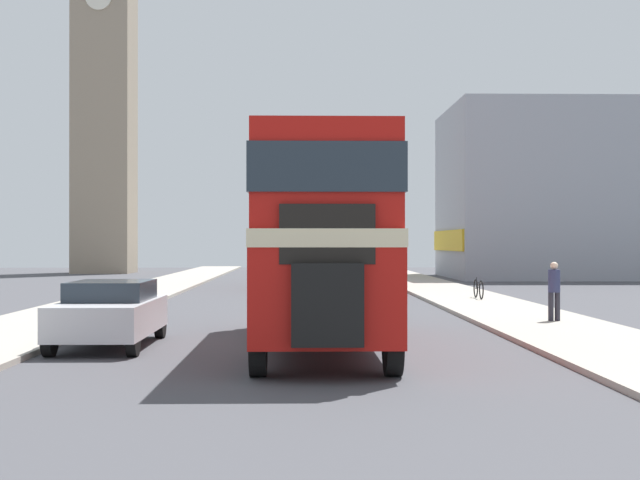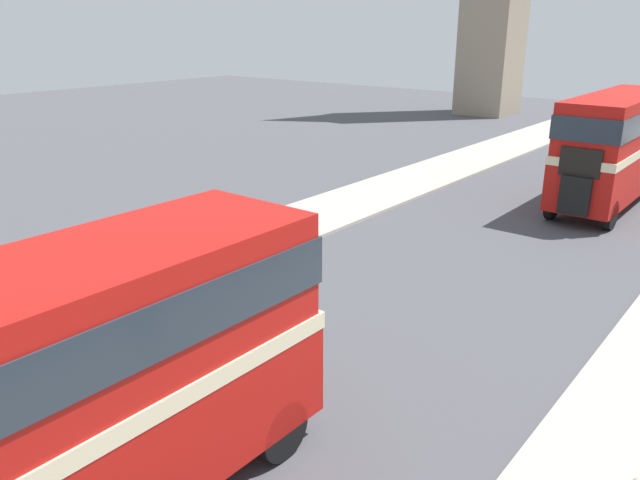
% 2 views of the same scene
% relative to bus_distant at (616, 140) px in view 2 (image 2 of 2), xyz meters
% --- Properties ---
extents(bus_distant, '(2.44, 9.26, 4.50)m').
position_rel_bus_distant_xyz_m(bus_distant, '(0.00, 0.00, 0.00)').
color(bus_distant, '#B2140F').
rests_on(bus_distant, ground_plane).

